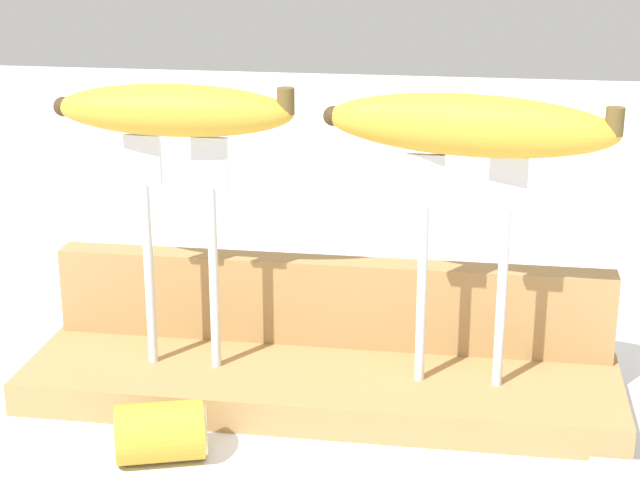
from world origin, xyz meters
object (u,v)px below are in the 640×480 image
fork_stand_right (463,249)px  banana_chunk_far (162,432)px  banana_raised_left (174,110)px  banana_raised_right (469,125)px  fork_stand_left (179,231)px

fork_stand_right → banana_chunk_far: size_ratio=2.45×
banana_raised_left → banana_raised_right: banana_raised_left is taller
fork_stand_right → banana_raised_right: 0.09m
banana_raised_left → banana_chunk_far: (0.01, -0.10, -0.20)m
fork_stand_left → banana_raised_left: bearing=179.3°
fork_stand_left → banana_raised_right: 0.22m
fork_stand_left → banana_raised_left: size_ratio=1.00×
fork_stand_left → fork_stand_right: 0.20m
fork_stand_right → banana_raised_left: 0.22m
fork_stand_right → banana_raised_right: banana_raised_right is taller
banana_raised_left → banana_chunk_far: size_ratio=2.54×
banana_raised_left → fork_stand_right: bearing=-0.0°
fork_stand_left → banana_chunk_far: (0.01, -0.10, -0.11)m
fork_stand_right → banana_chunk_far: bearing=-152.8°
fork_stand_left → banana_raised_right: banana_raised_right is taller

